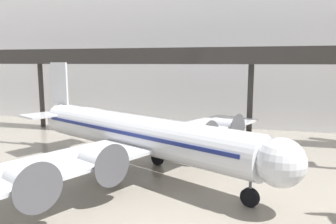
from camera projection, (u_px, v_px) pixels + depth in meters
The scene contains 3 objects.
hangar_back_wall at pixel (254, 26), 47.08m from camera, with size 140.00×3.00×29.56m.
mezzanine_walkway at pixel (251, 62), 39.09m from camera, with size 110.00×3.20×11.43m.
airliner_silver_main at pixel (134, 134), 28.88m from camera, with size 28.01×33.02×9.64m.
Camera 1 is at (1.07, -13.61, 9.66)m, focal length 35.00 mm.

